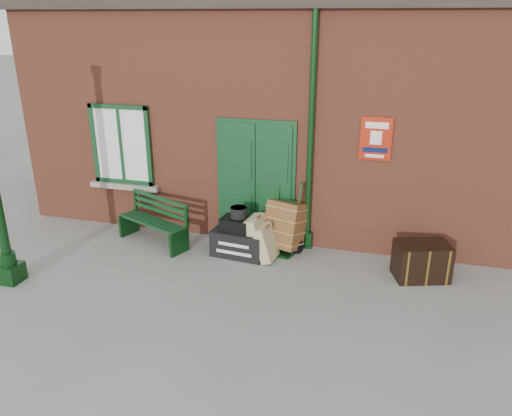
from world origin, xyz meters
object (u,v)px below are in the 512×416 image
(porter_trolley, at_px, (285,226))
(houdini_trunk, at_px, (239,243))
(bench, at_px, (155,220))
(dark_trunk, at_px, (422,261))

(porter_trolley, bearing_deg, houdini_trunk, -134.66)
(bench, height_order, houdini_trunk, bench)
(houdini_trunk, height_order, porter_trolley, porter_trolley)
(dark_trunk, bearing_deg, houdini_trunk, 161.48)
(porter_trolley, height_order, dark_trunk, porter_trolley)
(bench, bearing_deg, dark_trunk, 21.24)
(houdini_trunk, relative_size, dark_trunk, 1.13)
(bench, bearing_deg, houdini_trunk, 19.38)
(bench, xyz_separation_m, porter_trolley, (2.35, 0.29, 0.03))
(bench, relative_size, dark_trunk, 1.83)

